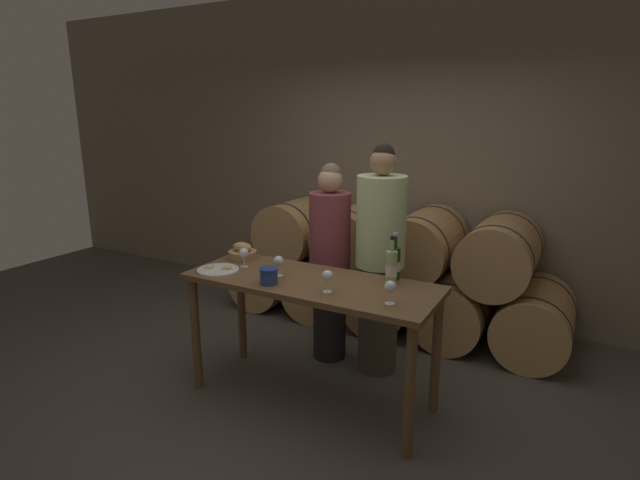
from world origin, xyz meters
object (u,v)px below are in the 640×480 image
(tasting_table, at_px, (311,297))
(person_right, at_px, (380,261))
(wine_glass_right, at_px, (390,287))
(blue_crock, at_px, (269,275))
(cheese_plate, at_px, (218,270))
(wine_bottle_red, at_px, (395,263))
(wine_glass_center, at_px, (327,276))
(wine_bottle_white, at_px, (391,267))
(wine_glass_left, at_px, (278,262))
(person_left, at_px, (330,262))
(wine_glass_far_left, at_px, (244,253))
(bread_basket, at_px, (243,253))

(tasting_table, bearing_deg, person_right, 68.83)
(wine_glass_right, bearing_deg, tasting_table, 166.71)
(blue_crock, height_order, cheese_plate, blue_crock)
(wine_bottle_red, relative_size, wine_glass_center, 2.24)
(wine_bottle_red, distance_m, blue_crock, 0.85)
(person_right, distance_m, wine_bottle_white, 0.53)
(wine_bottle_red, height_order, blue_crock, wine_bottle_red)
(wine_glass_left, bearing_deg, wine_glass_right, -7.72)
(person_left, relative_size, wine_glass_center, 11.28)
(person_left, bearing_deg, wine_glass_left, -94.40)
(tasting_table, height_order, wine_glass_left, wine_glass_left)
(tasting_table, distance_m, wine_glass_center, 0.34)
(wine_bottle_white, height_order, wine_glass_far_left, wine_bottle_white)
(tasting_table, relative_size, blue_crock, 13.77)
(bread_basket, distance_m, wine_glass_far_left, 0.22)
(wine_glass_left, bearing_deg, person_left, 85.60)
(cheese_plate, xyz_separation_m, wine_glass_right, (1.31, -0.00, 0.10))
(wine_glass_center, bearing_deg, cheese_plate, 179.87)
(wine_glass_far_left, xyz_separation_m, wine_glass_left, (0.34, -0.05, 0.00))
(bread_basket, xyz_separation_m, wine_glass_far_left, (0.14, -0.16, 0.05))
(person_left, relative_size, bread_basket, 7.49)
(tasting_table, distance_m, wine_bottle_red, 0.62)
(wine_glass_left, bearing_deg, wine_glass_center, -14.89)
(tasting_table, relative_size, wine_glass_right, 12.14)
(wine_glass_far_left, distance_m, wine_glass_right, 1.21)
(person_right, relative_size, wine_bottle_red, 5.52)
(tasting_table, height_order, person_right, person_right)
(wine_bottle_red, height_order, wine_bottle_white, wine_bottle_white)
(tasting_table, relative_size, wine_glass_far_left, 12.14)
(person_left, relative_size, person_right, 0.91)
(person_left, height_order, wine_bottle_red, person_left)
(wine_bottle_red, height_order, wine_glass_center, wine_bottle_red)
(wine_glass_far_left, bearing_deg, person_right, 37.02)
(wine_glass_right, bearing_deg, person_right, 115.91)
(bread_basket, xyz_separation_m, wine_glass_left, (0.47, -0.21, 0.05))
(wine_bottle_red, bearing_deg, person_left, 153.10)
(wine_glass_center, bearing_deg, person_right, 87.28)
(cheese_plate, bearing_deg, wine_bottle_white, 15.83)
(tasting_table, height_order, cheese_plate, cheese_plate)
(bread_basket, relative_size, wine_glass_right, 1.51)
(wine_bottle_white, xyz_separation_m, bread_basket, (-1.22, -0.01, -0.06))
(person_right, bearing_deg, wine_bottle_white, -59.88)
(wine_glass_left, relative_size, wine_glass_center, 1.00)
(wine_glass_far_left, relative_size, wine_glass_left, 1.00)
(person_right, distance_m, cheese_plate, 1.21)
(cheese_plate, distance_m, wine_glass_center, 0.89)
(cheese_plate, height_order, wine_glass_left, wine_glass_left)
(tasting_table, xyz_separation_m, bread_basket, (-0.71, 0.18, 0.17))
(person_left, bearing_deg, wine_glass_right, -43.97)
(person_right, height_order, wine_glass_right, person_right)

